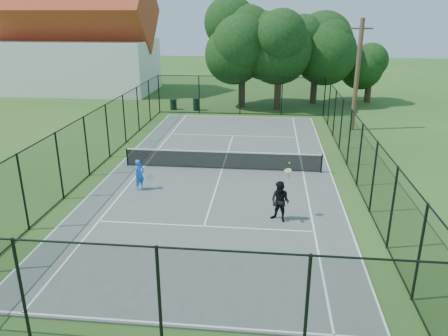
# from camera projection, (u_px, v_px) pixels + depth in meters

# --- Properties ---
(ground) EXTENTS (120.00, 120.00, 0.00)m
(ground) POSITION_uv_depth(u_px,v_px,m) (222.00, 170.00, 22.47)
(ground) COLOR #294F1B
(tennis_court) EXTENTS (11.00, 24.00, 0.06)m
(tennis_court) POSITION_uv_depth(u_px,v_px,m) (222.00, 169.00, 22.46)
(tennis_court) COLOR #4D5A54
(tennis_court) RESTS_ON ground
(tennis_net) EXTENTS (10.08, 0.08, 0.95)m
(tennis_net) POSITION_uv_depth(u_px,v_px,m) (222.00, 159.00, 22.27)
(tennis_net) COLOR black
(tennis_net) RESTS_ON tennis_court
(fence) EXTENTS (13.10, 26.10, 3.00)m
(fence) POSITION_uv_depth(u_px,v_px,m) (222.00, 142.00, 21.96)
(fence) COLOR black
(fence) RESTS_ON ground
(tree_near_left) EXTENTS (6.32, 6.32, 8.24)m
(tree_near_left) POSITION_uv_depth(u_px,v_px,m) (242.00, 45.00, 35.74)
(tree_near_left) COLOR #332114
(tree_near_left) RESTS_ON ground
(tree_near_mid) EXTENTS (5.84, 5.84, 7.64)m
(tree_near_mid) POSITION_uv_depth(u_px,v_px,m) (279.00, 51.00, 34.82)
(tree_near_mid) COLOR #332114
(tree_near_mid) RESTS_ON ground
(tree_near_right) EXTENTS (5.49, 5.49, 7.57)m
(tree_near_right) POSITION_uv_depth(u_px,v_px,m) (317.00, 47.00, 37.26)
(tree_near_right) COLOR #332114
(tree_near_right) RESTS_ON ground
(tree_far_right) EXTENTS (4.05, 4.05, 5.36)m
(tree_far_right) POSITION_uv_depth(u_px,v_px,m) (371.00, 65.00, 38.18)
(tree_far_right) COLOR #332114
(tree_far_right) RESTS_ON ground
(building) EXTENTS (15.30, 8.15, 11.87)m
(building) POSITION_uv_depth(u_px,v_px,m) (75.00, 41.00, 43.05)
(building) COLOR silver
(building) RESTS_ON ground
(trash_bin_left) EXTENTS (0.58, 0.58, 0.86)m
(trash_bin_left) POSITION_uv_depth(u_px,v_px,m) (173.00, 104.00, 36.15)
(trash_bin_left) COLOR black
(trash_bin_left) RESTS_ON ground
(trash_bin_right) EXTENTS (0.58, 0.58, 1.00)m
(trash_bin_right) POSITION_uv_depth(u_px,v_px,m) (196.00, 104.00, 35.81)
(trash_bin_right) COLOR black
(trash_bin_right) RESTS_ON ground
(utility_pole) EXTENTS (1.40, 0.30, 7.33)m
(utility_pole) POSITION_uv_depth(u_px,v_px,m) (357.00, 75.00, 28.84)
(utility_pole) COLOR #4C3823
(utility_pole) RESTS_ON ground
(player_blue) EXTENTS (0.87, 0.62, 1.41)m
(player_blue) POSITION_uv_depth(u_px,v_px,m) (140.00, 175.00, 19.64)
(player_blue) COLOR blue
(player_blue) RESTS_ON tennis_court
(player_black) EXTENTS (0.98, 0.95, 2.28)m
(player_black) POSITION_uv_depth(u_px,v_px,m) (280.00, 202.00, 16.64)
(player_black) COLOR black
(player_black) RESTS_ON tennis_court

